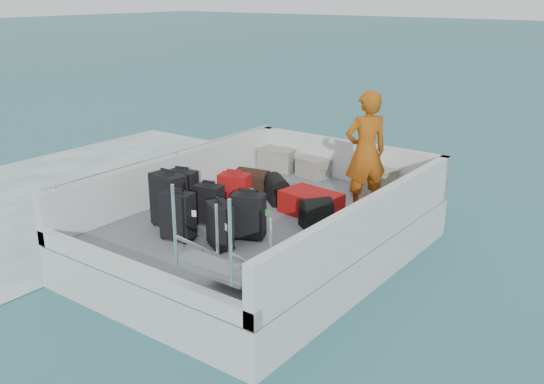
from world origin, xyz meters
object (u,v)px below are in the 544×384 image
Objects in this scene: suitcase_5 at (235,194)px; crate_3 at (370,185)px; suitcase_0 at (169,201)px; suitcase_8 at (311,203)px; crate_1 at (313,168)px; passenger at (366,152)px; crate_2 at (375,180)px; suitcase_4 at (209,205)px; crate_0 at (278,160)px; suitcase_3 at (178,216)px; suitcase_7 at (248,216)px; suitcase_6 at (220,226)px; suitcase_1 at (183,192)px.

crate_3 is (1.18, 2.02, -0.14)m from suitcase_5.
suitcase_8 is (1.31, 1.63, -0.22)m from suitcase_0.
passenger is at bearing -32.98° from crate_1.
passenger is at bearing -72.05° from crate_2.
crate_2 is at bearing 0.00° from crate_1.
suitcase_4 is 0.93× the size of suitcase_5.
crate_0 is at bearing 97.27° from suitcase_4.
suitcase_0 is 1.03m from suitcase_5.
suitcase_3 reaches higher than suitcase_4.
suitcase_4 is 0.94× the size of suitcase_7.
crate_3 is at bearing -7.07° from crate_0.
suitcase_5 is at bearing 133.49° from suitcase_8.
suitcase_8 is 0.47× the size of passenger.
suitcase_5 reaches higher than suitcase_7.
suitcase_5 is at bearing -120.24° from crate_3.
suitcase_6 is 3.41m from crate_1.
suitcase_1 reaches higher than suitcase_6.
suitcase_6 is at bearing -98.68° from crate_2.
crate_3 is (1.58, 2.96, -0.22)m from suitcase_0.
suitcase_3 is at bearing -66.52° from suitcase_1.
suitcase_7 is (0.74, -0.59, -0.00)m from suitcase_5.
suitcase_8 is (0.17, 1.27, -0.14)m from suitcase_7.
suitcase_8 is 1.10m from passenger.
suitcase_0 is 1.19m from suitcase_7.
suitcase_6 is at bearing -125.42° from suitcase_7.
crate_3 is at bearing 57.77° from suitcase_7.
crate_0 is (-1.78, 1.59, 0.02)m from suitcase_8.
crate_1 is at bearing 133.15° from suitcase_6.
suitcase_4 is 2.80m from crate_1.
crate_1 is 2.02m from passenger.
suitcase_7 is at bearing -14.73° from suitcase_4.
suitcase_4 is 0.97× the size of crate_2.
suitcase_0 is at bearing -118.02° from crate_3.
suitcase_8 is (0.93, 1.21, -0.12)m from suitcase_4.
suitcase_3 is 1.15× the size of suitcase_4.
crate_2 is at bearing 97.64° from crate_3.
suitcase_4 is at bearing 152.21° from suitcase_7.
suitcase_3 reaches higher than suitcase_1.
passenger is at bearing 40.25° from suitcase_4.
suitcase_0 is at bearing 147.82° from suitcase_8.
suitcase_3 reaches higher than crate_3.
suitcase_7 reaches higher than suitcase_8.
suitcase_7 is 0.97× the size of crate_0.
suitcase_5 is 2.55m from crate_2.
suitcase_8 is 1.45× the size of crate_2.
suitcase_5 is (0.40, 0.95, -0.08)m from suitcase_0.
passenger is (0.57, 0.57, 0.74)m from suitcase_8.
suitcase_3 is at bearing -162.65° from suitcase_7.
suitcase_1 reaches higher than suitcase_7.
suitcase_1 is 1.05× the size of suitcase_7.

